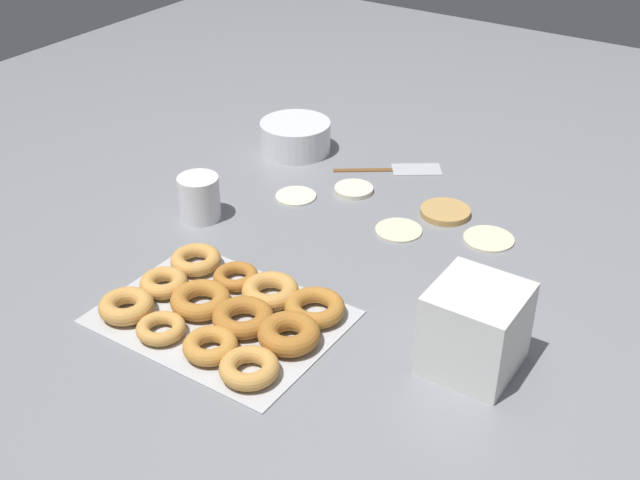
# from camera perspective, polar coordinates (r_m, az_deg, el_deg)

# --- Properties ---
(ground_plane) EXTENTS (3.00, 3.00, 0.00)m
(ground_plane) POSITION_cam_1_polar(r_m,az_deg,el_deg) (1.63, 3.60, 0.42)
(ground_plane) COLOR gray
(pancake_0) EXTENTS (0.11, 0.11, 0.01)m
(pancake_0) POSITION_cam_1_polar(r_m,az_deg,el_deg) (1.71, 8.90, 1.98)
(pancake_0) COLOR tan
(pancake_0) RESTS_ON ground_plane
(pancake_1) EXTENTS (0.10, 0.10, 0.01)m
(pancake_1) POSITION_cam_1_polar(r_m,az_deg,el_deg) (1.64, 11.91, 0.15)
(pancake_1) COLOR beige
(pancake_1) RESTS_ON ground_plane
(pancake_2) EXTENTS (0.09, 0.09, 0.01)m
(pancake_2) POSITION_cam_1_polar(r_m,az_deg,el_deg) (1.78, 2.42, 3.61)
(pancake_2) COLOR silver
(pancake_2) RESTS_ON ground_plane
(pancake_3) EXTENTS (0.09, 0.09, 0.01)m
(pancake_3) POSITION_cam_1_polar(r_m,az_deg,el_deg) (1.76, -1.73, 3.20)
(pancake_3) COLOR silver
(pancake_3) RESTS_ON ground_plane
(pancake_4) EXTENTS (0.10, 0.10, 0.01)m
(pancake_4) POSITION_cam_1_polar(r_m,az_deg,el_deg) (1.64, 5.62, 0.76)
(pancake_4) COLOR beige
(pancake_4) RESTS_ON ground_plane
(donut_tray) EXTENTS (0.40, 0.30, 0.04)m
(donut_tray) POSITION_cam_1_polar(r_m,az_deg,el_deg) (1.39, -6.65, -5.00)
(donut_tray) COLOR silver
(donut_tray) RESTS_ON ground_plane
(batter_bowl) EXTENTS (0.17, 0.17, 0.07)m
(batter_bowl) POSITION_cam_1_polar(r_m,az_deg,el_deg) (1.96, -1.76, 7.36)
(batter_bowl) COLOR white
(batter_bowl) RESTS_ON ground_plane
(container_stack) EXTENTS (0.14, 0.14, 0.14)m
(container_stack) POSITION_cam_1_polar(r_m,az_deg,el_deg) (1.27, 10.97, -6.22)
(container_stack) COLOR white
(container_stack) RESTS_ON ground_plane
(paper_cup) EXTENTS (0.09, 0.09, 0.09)m
(paper_cup) POSITION_cam_1_polar(r_m,az_deg,el_deg) (1.68, -8.58, 2.99)
(paper_cup) COLOR white
(paper_cup) RESTS_ON ground_plane
(spatula) EXTENTS (0.23, 0.17, 0.01)m
(spatula) POSITION_cam_1_polar(r_m,az_deg,el_deg) (1.89, 6.04, 5.03)
(spatula) COLOR brown
(spatula) RESTS_ON ground_plane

